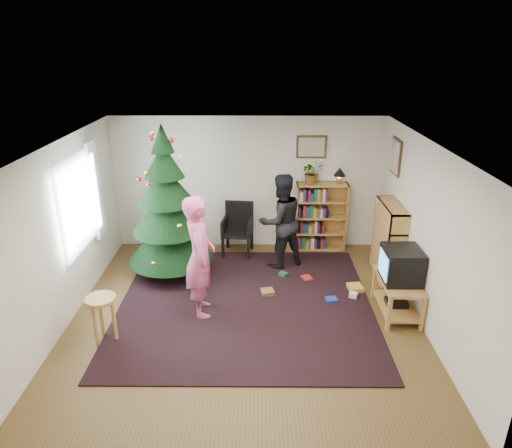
{
  "coord_description": "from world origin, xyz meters",
  "views": [
    {
      "loc": [
        0.2,
        -5.69,
        3.74
      ],
      "look_at": [
        0.16,
        0.85,
        1.1
      ],
      "focal_mm": 32.0,
      "sensor_mm": 36.0,
      "label": 1
    }
  ],
  "objects_px": {
    "armchair": "(238,226)",
    "person_standing": "(200,257)",
    "potted_plant": "(312,172)",
    "table_lamp": "(340,173)",
    "christmas_tree": "(168,215)",
    "bookshelf_back": "(321,216)",
    "tv_stand": "(397,293)",
    "picture_right": "(396,157)",
    "person_by_chair": "(281,221)",
    "crt_tv": "(401,265)",
    "bookshelf_right": "(388,241)",
    "stool": "(102,307)",
    "picture_back": "(311,147)"
  },
  "relations": [
    {
      "from": "christmas_tree",
      "to": "potted_plant",
      "type": "distance_m",
      "value": 2.71
    },
    {
      "from": "bookshelf_right",
      "to": "person_by_chair",
      "type": "height_order",
      "value": "person_by_chair"
    },
    {
      "from": "picture_back",
      "to": "picture_right",
      "type": "relative_size",
      "value": 0.92
    },
    {
      "from": "potted_plant",
      "to": "table_lamp",
      "type": "height_order",
      "value": "potted_plant"
    },
    {
      "from": "potted_plant",
      "to": "table_lamp",
      "type": "bearing_deg",
      "value": 0.0
    },
    {
      "from": "picture_back",
      "to": "armchair",
      "type": "relative_size",
      "value": 0.57
    },
    {
      "from": "christmas_tree",
      "to": "crt_tv",
      "type": "relative_size",
      "value": 4.62
    },
    {
      "from": "christmas_tree",
      "to": "armchair",
      "type": "distance_m",
      "value": 1.51
    },
    {
      "from": "person_by_chair",
      "to": "tv_stand",
      "type": "bearing_deg",
      "value": 110.48
    },
    {
      "from": "potted_plant",
      "to": "table_lamp",
      "type": "relative_size",
      "value": 1.46
    },
    {
      "from": "bookshelf_back",
      "to": "bookshelf_right",
      "type": "height_order",
      "value": "same"
    },
    {
      "from": "tv_stand",
      "to": "armchair",
      "type": "height_order",
      "value": "armchair"
    },
    {
      "from": "bookshelf_right",
      "to": "tv_stand",
      "type": "distance_m",
      "value": 1.17
    },
    {
      "from": "christmas_tree",
      "to": "potted_plant",
      "type": "height_order",
      "value": "christmas_tree"
    },
    {
      "from": "person_standing",
      "to": "table_lamp",
      "type": "bearing_deg",
      "value": -56.15
    },
    {
      "from": "christmas_tree",
      "to": "table_lamp",
      "type": "xyz_separation_m",
      "value": [
        2.97,
        1.03,
        0.43
      ]
    },
    {
      "from": "picture_right",
      "to": "person_by_chair",
      "type": "xyz_separation_m",
      "value": [
        -1.9,
        -0.14,
        -1.11
      ]
    },
    {
      "from": "crt_tv",
      "to": "potted_plant",
      "type": "bearing_deg",
      "value": 114.91
    },
    {
      "from": "person_standing",
      "to": "person_by_chair",
      "type": "xyz_separation_m",
      "value": [
        1.21,
        1.52,
        -0.06
      ]
    },
    {
      "from": "picture_right",
      "to": "person_by_chair",
      "type": "relative_size",
      "value": 0.36
    },
    {
      "from": "christmas_tree",
      "to": "person_standing",
      "type": "relative_size",
      "value": 1.42
    },
    {
      "from": "person_standing",
      "to": "potted_plant",
      "type": "relative_size",
      "value": 4.11
    },
    {
      "from": "picture_right",
      "to": "crt_tv",
      "type": "distance_m",
      "value": 2.05
    },
    {
      "from": "tv_stand",
      "to": "armchair",
      "type": "bearing_deg",
      "value": 138.95
    },
    {
      "from": "picture_right",
      "to": "bookshelf_back",
      "type": "distance_m",
      "value": 1.8
    },
    {
      "from": "christmas_tree",
      "to": "armchair",
      "type": "xyz_separation_m",
      "value": [
        1.11,
        0.88,
        -0.55
      ]
    },
    {
      "from": "person_standing",
      "to": "christmas_tree",
      "type": "bearing_deg",
      "value": 18.3
    },
    {
      "from": "bookshelf_back",
      "to": "person_by_chair",
      "type": "distance_m",
      "value": 1.09
    },
    {
      "from": "person_standing",
      "to": "person_by_chair",
      "type": "relative_size",
      "value": 1.07
    },
    {
      "from": "armchair",
      "to": "potted_plant",
      "type": "relative_size",
      "value": 2.2
    },
    {
      "from": "christmas_tree",
      "to": "tv_stand",
      "type": "bearing_deg",
      "value": -19.21
    },
    {
      "from": "bookshelf_right",
      "to": "armchair",
      "type": "distance_m",
      "value": 2.73
    },
    {
      "from": "crt_tv",
      "to": "person_standing",
      "type": "distance_m",
      "value": 2.85
    },
    {
      "from": "christmas_tree",
      "to": "bookshelf_back",
      "type": "height_order",
      "value": "christmas_tree"
    },
    {
      "from": "bookshelf_back",
      "to": "stool",
      "type": "bearing_deg",
      "value": -137.51
    },
    {
      "from": "picture_right",
      "to": "armchair",
      "type": "xyz_separation_m",
      "value": [
        -2.67,
        0.43,
        -1.43
      ]
    },
    {
      "from": "christmas_tree",
      "to": "table_lamp",
      "type": "distance_m",
      "value": 3.17
    },
    {
      "from": "christmas_tree",
      "to": "tv_stand",
      "type": "relative_size",
      "value": 2.74
    },
    {
      "from": "bookshelf_right",
      "to": "tv_stand",
      "type": "bearing_deg",
      "value": 173.83
    },
    {
      "from": "christmas_tree",
      "to": "person_standing",
      "type": "height_order",
      "value": "christmas_tree"
    },
    {
      "from": "bookshelf_right",
      "to": "armchair",
      "type": "bearing_deg",
      "value": 68.61
    },
    {
      "from": "armchair",
      "to": "person_standing",
      "type": "relative_size",
      "value": 0.53
    },
    {
      "from": "picture_right",
      "to": "bookshelf_back",
      "type": "height_order",
      "value": "picture_right"
    },
    {
      "from": "picture_back",
      "to": "person_standing",
      "type": "bearing_deg",
      "value": -126.79
    },
    {
      "from": "picture_right",
      "to": "stool",
      "type": "xyz_separation_m",
      "value": [
        -4.32,
        -2.36,
        -1.44
      ]
    },
    {
      "from": "picture_right",
      "to": "potted_plant",
      "type": "xyz_separation_m",
      "value": [
        -1.31,
        0.59,
        -0.43
      ]
    },
    {
      "from": "bookshelf_back",
      "to": "person_standing",
      "type": "relative_size",
      "value": 0.72
    },
    {
      "from": "bookshelf_back",
      "to": "bookshelf_right",
      "type": "relative_size",
      "value": 1.0
    },
    {
      "from": "crt_tv",
      "to": "armchair",
      "type": "relative_size",
      "value": 0.57
    },
    {
      "from": "armchair",
      "to": "christmas_tree",
      "type": "bearing_deg",
      "value": -134.65
    }
  ]
}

